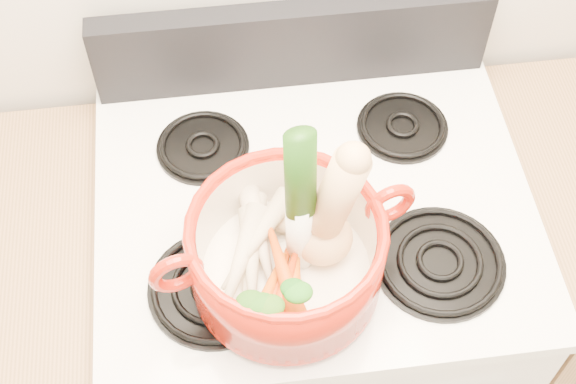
{
  "coord_description": "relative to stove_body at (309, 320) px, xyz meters",
  "views": [
    {
      "loc": [
        -0.15,
        0.6,
        2.13
      ],
      "look_at": [
        -0.07,
        1.22,
        1.24
      ],
      "focal_mm": 50.0,
      "sensor_mm": 36.0,
      "label": 1
    }
  ],
  "objects": [
    {
      "name": "cooktop",
      "position": [
        0.0,
        0.0,
        0.47
      ],
      "size": [
        0.78,
        0.67,
        0.03
      ],
      "primitive_type": "cube",
      "color": "white",
      "rests_on": "stove_body"
    },
    {
      "name": "ginger",
      "position": [
        -0.05,
        -0.08,
        0.56
      ],
      "size": [
        0.08,
        0.06,
        0.04
      ],
      "primitive_type": "ellipsoid",
      "rotation": [
        0.0,
        0.0,
        0.03
      ],
      "color": "tan",
      "rests_on": "dutch_oven"
    },
    {
      "name": "carrot_1",
      "position": [
        -0.11,
        -0.22,
        0.57
      ],
      "size": [
        0.1,
        0.15,
        0.05
      ],
      "primitive_type": "cone",
      "rotation": [
        1.66,
        0.0,
        -0.49
      ],
      "color": "#BF5409",
      "rests_on": "dutch_oven"
    },
    {
      "name": "burner_back_right",
      "position": [
        0.19,
        0.14,
        0.5
      ],
      "size": [
        0.17,
        0.17,
        0.02
      ],
      "primitive_type": "cylinder",
      "color": "black",
      "rests_on": "cooktop"
    },
    {
      "name": "carrot_0",
      "position": [
        -0.1,
        -0.22,
        0.56
      ],
      "size": [
        0.1,
        0.18,
        0.05
      ],
      "primitive_type": "cone",
      "rotation": [
        1.66,
        0.0,
        -0.39
      ],
      "color": "#C13909",
      "rests_on": "dutch_oven"
    },
    {
      "name": "parsnip_3",
      "position": [
        -0.14,
        -0.16,
        0.58
      ],
      "size": [
        0.12,
        0.2,
        0.06
      ],
      "primitive_type": "cone",
      "rotation": [
        1.66,
        0.0,
        -0.42
      ],
      "color": "beige",
      "rests_on": "dutch_oven"
    },
    {
      "name": "control_backsplash",
      "position": [
        0.0,
        0.3,
        0.58
      ],
      "size": [
        0.76,
        0.05,
        0.18
      ],
      "primitive_type": "cube",
      "color": "black",
      "rests_on": "cooktop"
    },
    {
      "name": "parsnip_2",
      "position": [
        -0.11,
        -0.1,
        0.58
      ],
      "size": [
        0.07,
        0.22,
        0.06
      ],
      "primitive_type": "cone",
      "rotation": [
        1.66,
        0.0,
        0.11
      ],
      "color": "#F1E2C4",
      "rests_on": "dutch_oven"
    },
    {
      "name": "carrot_2",
      "position": [
        -0.06,
        -0.19,
        0.57
      ],
      "size": [
        0.06,
        0.16,
        0.04
      ],
      "primitive_type": "cone",
      "rotation": [
        1.66,
        0.0,
        -0.17
      ],
      "color": "#C44909",
      "rests_on": "dutch_oven"
    },
    {
      "name": "stove_body",
      "position": [
        0.0,
        0.0,
        0.0
      ],
      "size": [
        0.76,
        0.65,
        0.92
      ],
      "primitive_type": "cube",
      "color": "white",
      "rests_on": "floor"
    },
    {
      "name": "parsnip_1",
      "position": [
        -0.13,
        -0.16,
        0.57
      ],
      "size": [
        0.05,
        0.19,
        0.06
      ],
      "primitive_type": "cone",
      "rotation": [
        1.66,
        0.0,
        -0.08
      ],
      "color": "beige",
      "rests_on": "dutch_oven"
    },
    {
      "name": "burner_back_left",
      "position": [
        -0.19,
        0.14,
        0.5
      ],
      "size": [
        0.17,
        0.17,
        0.02
      ],
      "primitive_type": "cylinder",
      "color": "black",
      "rests_on": "cooktop"
    },
    {
      "name": "pot_handle_right",
      "position": [
        0.1,
        -0.12,
        0.64
      ],
      "size": [
        0.09,
        0.04,
        0.09
      ],
      "primitive_type": "torus",
      "rotation": [
        1.57,
        0.0,
        0.24
      ],
      "color": "#A7190A",
      "rests_on": "dutch_oven"
    },
    {
      "name": "parsnip_4",
      "position": [
        -0.12,
        -0.13,
        0.59
      ],
      "size": [
        0.15,
        0.17,
        0.05
      ],
      "primitive_type": "cone",
      "rotation": [
        1.66,
        0.0,
        -0.69
      ],
      "color": "beige",
      "rests_on": "dutch_oven"
    },
    {
      "name": "carrot_3",
      "position": [
        -0.09,
        -0.23,
        0.57
      ],
      "size": [
        0.09,
        0.16,
        0.05
      ],
      "primitive_type": "cone",
      "rotation": [
        1.66,
        0.0,
        -0.4
      ],
      "color": "#DC460B",
      "rests_on": "dutch_oven"
    },
    {
      "name": "burner_front_right",
      "position": [
        0.19,
        -0.16,
        0.5
      ],
      "size": [
        0.22,
        0.22,
        0.02
      ],
      "primitive_type": "cylinder",
      "color": "black",
      "rests_on": "cooktop"
    },
    {
      "name": "parsnip_0",
      "position": [
        -0.13,
        -0.14,
        0.56
      ],
      "size": [
        0.08,
        0.21,
        0.06
      ],
      "primitive_type": "cone",
      "rotation": [
        1.66,
        0.0,
        -0.21
      ],
      "color": "beige",
      "rests_on": "dutch_oven"
    },
    {
      "name": "pot_handle_left",
      "position": [
        -0.24,
        -0.21,
        0.64
      ],
      "size": [
        0.09,
        0.04,
        0.09
      ],
      "primitive_type": "torus",
      "rotation": [
        1.57,
        0.0,
        0.24
      ],
      "color": "#A7190A",
      "rests_on": "dutch_oven"
    },
    {
      "name": "burner_front_left",
      "position": [
        -0.19,
        -0.16,
        0.5
      ],
      "size": [
        0.22,
        0.22,
        0.02
      ],
      "primitive_type": "cylinder",
      "color": "black",
      "rests_on": "cooktop"
    },
    {
      "name": "carrot_4",
      "position": [
        -0.08,
        -0.19,
        0.58
      ],
      "size": [
        0.06,
        0.17,
        0.05
      ],
      "primitive_type": "cone",
      "rotation": [
        1.66,
        0.0,
        0.15
      ],
      "color": "#D0420A",
      "rests_on": "dutch_oven"
    },
    {
      "name": "leek",
      "position": [
        -0.05,
        -0.14,
        0.7
      ],
      "size": [
        0.06,
        0.08,
        0.32
      ],
      "primitive_type": "cylinder",
      "rotation": [
        -0.06,
        0.0,
        0.19
      ],
      "color": "white",
      "rests_on": "dutch_oven"
    },
    {
      "name": "squash",
      "position": [
        -0.01,
        -0.14,
        0.66
      ],
      "size": [
        0.16,
        0.1,
        0.26
      ],
      "primitive_type": null,
      "rotation": [
        0.0,
        0.23,
        0.01
      ],
      "color": "tan",
      "rests_on": "dutch_oven"
    },
    {
      "name": "dutch_oven",
      "position": [
        -0.07,
        -0.16,
        0.58
      ],
      "size": [
        0.37,
        0.37,
        0.15
      ],
      "primitive_type": "cylinder",
      "rotation": [
        0.0,
        0.0,
        0.24
      ],
      "color": "#A7190A",
      "rests_on": "burner_front_left"
    }
  ]
}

